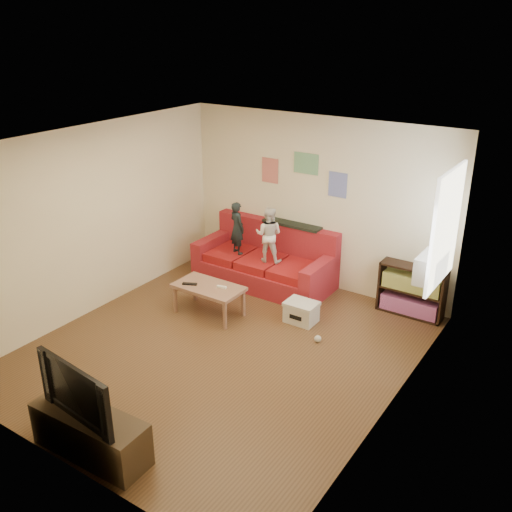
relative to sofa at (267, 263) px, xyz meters
The scene contains 17 objects.
room_shell 2.40m from the sofa, 72.79° to the right, with size 4.52×5.02×2.72m.
sofa is the anchor object (origin of this frame).
child_a 0.75m from the sofa, 158.73° to the right, with size 0.31×0.21×0.86m, color black.
child_b 0.62m from the sofa, 50.01° to the right, with size 0.43×0.33×0.88m, color white.
coffee_table 1.40m from the sofa, 94.14° to the right, with size 1.01×0.55×0.45m.
remote 1.56m from the sofa, 103.05° to the right, with size 0.21×0.05×0.02m, color black.
game_controller 1.35m from the sofa, 85.77° to the right, with size 0.14×0.04×0.03m, color white.
bookshelf 2.35m from the sofa, ahead, with size 0.95×0.28×0.76m.
window 3.18m from the sofa, ahead, with size 0.04×1.08×1.48m, color white.
ac_unit 2.88m from the sofa, ahead, with size 0.28×0.55×0.35m, color #B7B2A3.
artwork_left 1.49m from the sofa, 116.85° to the left, with size 0.30×0.01×0.40m, color #D87266.
artwork_center 1.73m from the sofa, 42.71° to the left, with size 0.42×0.01×0.32m, color #72B27F.
artwork_right 1.74m from the sofa, 22.38° to the left, with size 0.30×0.01×0.38m, color #727FCC.
file_box 1.43m from the sofa, 37.00° to the right, with size 0.45×0.34×0.31m.
tv_stand 4.39m from the sofa, 80.62° to the right, with size 1.26×0.42×0.47m, color #413120.
television 4.41m from the sofa, 80.62° to the right, with size 1.06×0.14×0.61m, color black.
tissue 2.03m from the sofa, 37.30° to the right, with size 0.10×0.10×0.10m, color beige.
Camera 1 is at (3.91, -5.09, 4.02)m, focal length 40.00 mm.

